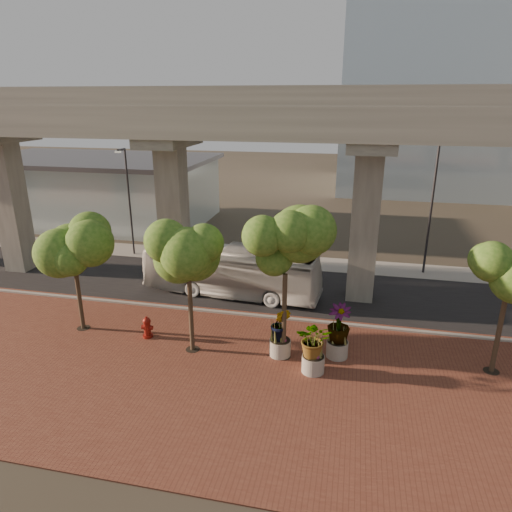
# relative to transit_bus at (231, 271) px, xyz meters

# --- Properties ---
(ground) EXTENTS (160.00, 160.00, 0.00)m
(ground) POSITION_rel_transit_bus_xyz_m (1.89, -0.83, -1.56)
(ground) COLOR #383429
(ground) RESTS_ON ground
(brick_plaza) EXTENTS (70.00, 13.00, 0.06)m
(brick_plaza) POSITION_rel_transit_bus_xyz_m (1.89, -8.83, -1.53)
(brick_plaza) COLOR brown
(brick_plaza) RESTS_ON ground
(asphalt_road) EXTENTS (90.00, 8.00, 0.04)m
(asphalt_road) POSITION_rel_transit_bus_xyz_m (1.89, 1.17, -1.54)
(asphalt_road) COLOR black
(asphalt_road) RESTS_ON ground
(curb_strip) EXTENTS (70.00, 0.25, 0.16)m
(curb_strip) POSITION_rel_transit_bus_xyz_m (1.89, -2.83, -1.48)
(curb_strip) COLOR gray
(curb_strip) RESTS_ON ground
(far_sidewalk) EXTENTS (90.00, 3.00, 0.06)m
(far_sidewalk) POSITION_rel_transit_bus_xyz_m (1.89, 6.67, -1.53)
(far_sidewalk) COLOR gray
(far_sidewalk) RESTS_ON ground
(transit_viaduct) EXTENTS (72.00, 5.60, 12.40)m
(transit_viaduct) POSITION_rel_transit_bus_xyz_m (1.89, 1.17, 5.73)
(transit_viaduct) COLOR gray
(transit_viaduct) RESTS_ON ground
(station_pavilion) EXTENTS (23.00, 13.00, 6.30)m
(station_pavilion) POSITION_rel_transit_bus_xyz_m (-18.11, 15.17, 1.66)
(station_pavilion) COLOR silver
(station_pavilion) RESTS_ON ground
(transit_bus) EXTENTS (11.37, 3.59, 3.12)m
(transit_bus) POSITION_rel_transit_bus_xyz_m (0.00, 0.00, 0.00)
(transit_bus) COLOR silver
(transit_bus) RESTS_ON ground
(fire_hydrant) EXTENTS (0.58, 0.52, 1.16)m
(fire_hydrant) POSITION_rel_transit_bus_xyz_m (-2.78, -6.33, -0.94)
(fire_hydrant) COLOR maroon
(fire_hydrant) RESTS_ON ground
(planter_front) EXTENTS (2.28, 2.28, 2.51)m
(planter_front) POSITION_rel_transit_bus_xyz_m (5.89, -7.68, 0.03)
(planter_front) COLOR gray
(planter_front) RESTS_ON ground
(planter_right) EXTENTS (2.52, 2.52, 2.69)m
(planter_right) POSITION_rel_transit_bus_xyz_m (6.89, -6.14, 0.13)
(planter_right) COLOR gray
(planter_right) RESTS_ON ground
(planter_left) EXTENTS (2.28, 2.28, 2.51)m
(planter_left) POSITION_rel_transit_bus_xyz_m (4.20, -6.59, 0.02)
(planter_left) COLOR #AAA69A
(planter_left) RESTS_ON ground
(street_tree_far_west) EXTENTS (3.97, 3.97, 6.23)m
(street_tree_far_west) POSITION_rel_transit_bus_xyz_m (-6.60, -6.17, 2.90)
(street_tree_far_west) COLOR #463528
(street_tree_far_west) RESTS_ON ground
(street_tree_near_west) EXTENTS (3.72, 3.72, 6.59)m
(street_tree_near_west) POSITION_rel_transit_bus_xyz_m (-0.09, -7.02, 3.38)
(street_tree_near_west) COLOR #463528
(street_tree_near_west) RESTS_ON ground
(street_tree_near_east) EXTENTS (4.09, 4.09, 7.32)m
(street_tree_near_east) POSITION_rel_transit_bus_xyz_m (4.39, -6.74, 3.94)
(street_tree_near_east) COLOR #463528
(street_tree_near_east) RESTS_ON ground
(street_tree_far_east) EXTENTS (3.47, 3.47, 6.17)m
(street_tree_far_east) POSITION_rel_transit_bus_xyz_m (13.82, -5.93, 3.07)
(street_tree_far_east) COLOR #463528
(street_tree_far_east) RESTS_ON ground
(streetlamp_west) EXTENTS (0.41, 1.20, 8.26)m
(streetlamp_west) POSITION_rel_transit_bus_xyz_m (-9.63, 5.78, 3.27)
(streetlamp_west) COLOR #2B2A2F
(streetlamp_west) RESTS_ON ground
(streetlamp_east) EXTENTS (0.46, 1.34, 9.27)m
(streetlamp_east) POSITION_rel_transit_bus_xyz_m (12.36, 6.34, 3.85)
(streetlamp_east) COLOR #29292D
(streetlamp_east) RESTS_ON ground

